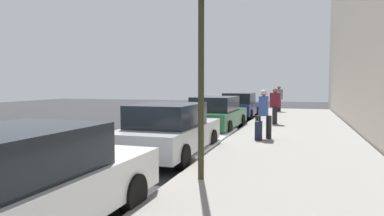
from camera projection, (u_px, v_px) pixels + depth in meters
name	position (u px, v px, depth m)	size (l,w,h in m)	color
ground_plane	(213.00, 133.00, 15.07)	(56.00, 56.00, 0.00)	#28282B
sidewalk	(295.00, 134.00, 14.12)	(28.00, 4.60, 0.15)	gray
lane_stripe_centre	(143.00, 130.00, 15.98)	(28.00, 0.14, 0.01)	gold
snow_bank_curb	(214.00, 142.00, 12.11)	(6.28, 0.56, 0.22)	white
parked_car_white	(16.00, 188.00, 4.52)	(4.72, 2.01, 1.51)	black
parked_car_silver	(170.00, 131.00, 10.02)	(4.51, 1.94, 1.51)	black
parked_car_green	(216.00, 114.00, 15.51)	(4.70, 2.01, 1.51)	black
parked_car_navy	(240.00, 106.00, 21.37)	(4.19, 2.00, 1.51)	black
pedestrian_burgundy_coat	(275.00, 105.00, 17.08)	(0.56, 0.47, 1.70)	black
pedestrian_blue_coat	(264.00, 113.00, 12.53)	(0.46, 0.56, 1.70)	black
pedestrian_grey_coat	(279.00, 98.00, 24.71)	(0.58, 0.52, 1.76)	black
traffic_light_pole	(201.00, 26.00, 7.06)	(0.35, 0.26, 4.53)	#2D2D19
rolling_suitcase	(259.00, 131.00, 12.24)	(0.34, 0.22, 1.00)	#191E38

